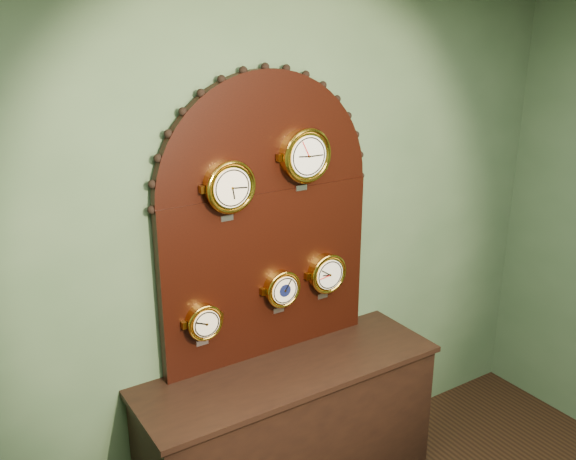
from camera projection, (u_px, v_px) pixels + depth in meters
wall_back at (262, 250)px, 3.27m from camera, size 4.00×0.00×4.00m
shop_counter at (290, 437)px, 3.38m from camera, size 1.60×0.50×0.80m
display_board at (267, 211)px, 3.16m from camera, size 1.26×0.06×1.53m
roman_clock at (229, 187)px, 2.92m from camera, size 0.26×0.08×0.31m
arabic_clock at (305, 155)px, 3.11m from camera, size 0.28×0.08×0.33m
hygrometer at (204, 322)px, 3.06m from camera, size 0.19×0.08×0.24m
barometer at (282, 288)px, 3.26m from camera, size 0.20×0.08×0.25m
tide_clock at (327, 273)px, 3.40m from camera, size 0.23×0.08×0.28m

